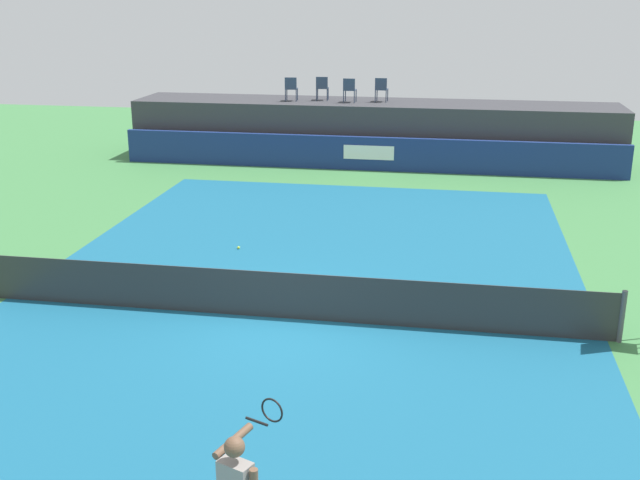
{
  "coord_description": "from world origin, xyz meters",
  "views": [
    {
      "loc": [
        3.04,
        -13.69,
        6.1
      ],
      "look_at": [
        0.3,
        2.0,
        1.0
      ],
      "focal_mm": 43.55,
      "sensor_mm": 36.0,
      "label": 1
    }
  ],
  "objects": [
    {
      "name": "spectator_chair_left",
      "position": [
        -1.96,
        15.35,
        2.69
      ],
      "size": [
        0.47,
        0.47,
        0.89
      ],
      "color": "#2D3D56",
      "rests_on": "spectator_platform"
    },
    {
      "name": "tennis_ball",
      "position": [
        -2.11,
        4.0,
        0.04
      ],
      "size": [
        0.07,
        0.07,
        0.07
      ],
      "primitive_type": "sphere",
      "color": "#D8EA33",
      "rests_on": "court_inner"
    },
    {
      "name": "spectator_platform",
      "position": [
        0.0,
        15.3,
        1.1
      ],
      "size": [
        18.0,
        2.8,
        2.2
      ],
      "primitive_type": "cube",
      "color": "#38383D",
      "rests_on": "ground"
    },
    {
      "name": "net_post_far",
      "position": [
        6.2,
        0.0,
        0.5
      ],
      "size": [
        0.1,
        0.1,
        1.0
      ],
      "primitive_type": "cylinder",
      "color": "#4C4C51",
      "rests_on": "ground"
    },
    {
      "name": "spectator_chair_right",
      "position": [
        0.28,
        15.31,
        2.69
      ],
      "size": [
        0.47,
        0.47,
        0.89
      ],
      "color": "#2D3D56",
      "rests_on": "spectator_platform"
    },
    {
      "name": "court_inner",
      "position": [
        0.0,
        0.0,
        0.0
      ],
      "size": [
        12.0,
        22.0,
        0.0
      ],
      "primitive_type": "cube",
      "color": "#16597A",
      "rests_on": "ground"
    },
    {
      "name": "tennis_net",
      "position": [
        0.0,
        0.0,
        0.47
      ],
      "size": [
        12.4,
        0.02,
        0.95
      ],
      "primitive_type": "cube",
      "color": "#2D2D2D",
      "rests_on": "ground"
    },
    {
      "name": "spectator_chair_far_left",
      "position": [
        -3.06,
        14.96,
        2.69
      ],
      "size": [
        0.47,
        0.47,
        0.89
      ],
      "color": "#2D3D56",
      "rests_on": "spectator_platform"
    },
    {
      "name": "sponsor_wall",
      "position": [
        0.0,
        13.5,
        0.6
      ],
      "size": [
        18.0,
        0.22,
        1.2
      ],
      "color": "navy",
      "rests_on": "ground"
    },
    {
      "name": "spectator_chair_center",
      "position": [
        -0.86,
        14.96,
        2.69
      ],
      "size": [
        0.46,
        0.46,
        0.89
      ],
      "color": "#2D3D56",
      "rests_on": "spectator_platform"
    },
    {
      "name": "ground_plane",
      "position": [
        0.0,
        3.0,
        0.0
      ],
      "size": [
        48.0,
        48.0,
        0.0
      ],
      "primitive_type": "plane",
      "color": "#3D7A42"
    }
  ]
}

